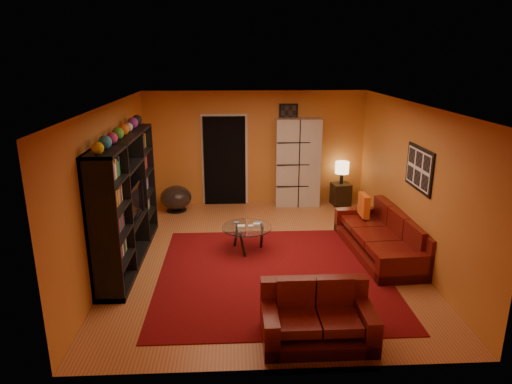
{
  "coord_description": "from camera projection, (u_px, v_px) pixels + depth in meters",
  "views": [
    {
      "loc": [
        -0.51,
        -7.26,
        3.35
      ],
      "look_at": [
        -0.13,
        0.1,
        1.13
      ],
      "focal_mm": 32.0,
      "sensor_mm": 36.0,
      "label": 1
    }
  ],
  "objects": [
    {
      "name": "floor",
      "position": [
        264.0,
        256.0,
        7.94
      ],
      "size": [
        6.0,
        6.0,
        0.0
      ],
      "primitive_type": "plane",
      "color": "#9C5A30",
      "rests_on": "ground"
    },
    {
      "name": "ceiling",
      "position": [
        264.0,
        105.0,
        7.19
      ],
      "size": [
        6.0,
        6.0,
        0.0
      ],
      "primitive_type": "plane",
      "rotation": [
        3.14,
        0.0,
        0.0
      ],
      "color": "white",
      "rests_on": "wall_back"
    },
    {
      "name": "wall_back",
      "position": [
        255.0,
        148.0,
        10.43
      ],
      "size": [
        6.0,
        0.0,
        6.0
      ],
      "primitive_type": "plane",
      "rotation": [
        1.57,
        0.0,
        0.0
      ],
      "color": "#C2702A",
      "rests_on": "floor"
    },
    {
      "name": "wall_front",
      "position": [
        284.0,
        262.0,
        4.69
      ],
      "size": [
        6.0,
        0.0,
        6.0
      ],
      "primitive_type": "plane",
      "rotation": [
        -1.57,
        0.0,
        0.0
      ],
      "color": "#C2702A",
      "rests_on": "floor"
    },
    {
      "name": "wall_left",
      "position": [
        111.0,
        186.0,
        7.44
      ],
      "size": [
        0.0,
        6.0,
        6.0
      ],
      "primitive_type": "plane",
      "rotation": [
        1.57,
        0.0,
        1.57
      ],
      "color": "#C2702A",
      "rests_on": "floor"
    },
    {
      "name": "wall_right",
      "position": [
        412.0,
        182.0,
        7.68
      ],
      "size": [
        0.0,
        6.0,
        6.0
      ],
      "primitive_type": "plane",
      "rotation": [
        1.57,
        0.0,
        -1.57
      ],
      "color": "#C2702A",
      "rests_on": "floor"
    },
    {
      "name": "rug",
      "position": [
        273.0,
        274.0,
        7.27
      ],
      "size": [
        3.6,
        3.6,
        0.01
      ],
      "primitive_type": "cube",
      "color": "#53090D",
      "rests_on": "floor"
    },
    {
      "name": "doorway",
      "position": [
        225.0,
        161.0,
        10.44
      ],
      "size": [
        0.95,
        0.1,
        2.04
      ],
      "primitive_type": "cube",
      "color": "black",
      "rests_on": "floor"
    },
    {
      "name": "wall_art_right",
      "position": [
        419.0,
        169.0,
        7.31
      ],
      "size": [
        0.03,
        1.0,
        0.7
      ],
      "primitive_type": "cube",
      "color": "black",
      "rests_on": "wall_right"
    },
    {
      "name": "wall_art_back",
      "position": [
        288.0,
        115.0,
        10.23
      ],
      "size": [
        0.42,
        0.03,
        0.52
      ],
      "primitive_type": "cube",
      "color": "black",
      "rests_on": "wall_back"
    },
    {
      "name": "entertainment_unit",
      "position": [
        127.0,
        200.0,
        7.52
      ],
      "size": [
        0.45,
        3.0,
        2.1
      ],
      "primitive_type": "cube",
      "color": "black",
      "rests_on": "floor"
    },
    {
      "name": "tv",
      "position": [
        130.0,
        202.0,
        7.54
      ],
      "size": [
        1.02,
        0.13,
        0.59
      ],
      "primitive_type": "imported",
      "rotation": [
        0.0,
        0.0,
        1.57
      ],
      "color": "black",
      "rests_on": "entertainment_unit"
    },
    {
      "name": "sofa",
      "position": [
        386.0,
        238.0,
        7.97
      ],
      "size": [
        1.13,
        2.43,
        0.85
      ],
      "rotation": [
        0.0,
        0.0,
        0.07
      ],
      "color": "#4F0D0A",
      "rests_on": "rug"
    },
    {
      "name": "loveseat",
      "position": [
        316.0,
        317.0,
        5.56
      ],
      "size": [
        1.35,
        0.81,
        0.85
      ],
      "rotation": [
        0.0,
        0.0,
        1.58
      ],
      "color": "#4F0D0A",
      "rests_on": "rug"
    },
    {
      "name": "throw_pillow",
      "position": [
        364.0,
        205.0,
        8.61
      ],
      "size": [
        0.12,
        0.42,
        0.42
      ],
      "primitive_type": "cube",
      "color": "orange",
      "rests_on": "sofa"
    },
    {
      "name": "coffee_table",
      "position": [
        247.0,
        230.0,
        8.03
      ],
      "size": [
        0.88,
        0.88,
        0.44
      ],
      "rotation": [
        0.0,
        0.0,
        0.22
      ],
      "color": "silver",
      "rests_on": "floor"
    },
    {
      "name": "storage_cabinet",
      "position": [
        298.0,
        163.0,
        10.37
      ],
      "size": [
        1.02,
        0.49,
        2.0
      ],
      "primitive_type": "cube",
      "rotation": [
        0.0,
        0.0,
        -0.04
      ],
      "color": "#BCB8AD",
      "rests_on": "floor"
    },
    {
      "name": "bowl_chair",
      "position": [
        176.0,
        198.0,
        10.13
      ],
      "size": [
        0.7,
        0.7,
        0.57
      ],
      "color": "black",
      "rests_on": "floor"
    },
    {
      "name": "side_table",
      "position": [
        341.0,
        194.0,
        10.59
      ],
      "size": [
        0.45,
        0.45,
        0.5
      ],
      "primitive_type": "cube",
      "rotation": [
        0.0,
        0.0,
        0.13
      ],
      "color": "black",
      "rests_on": "floor"
    },
    {
      "name": "table_lamp",
      "position": [
        342.0,
        168.0,
        10.41
      ],
      "size": [
        0.31,
        0.31,
        0.52
      ],
      "color": "black",
      "rests_on": "side_table"
    }
  ]
}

